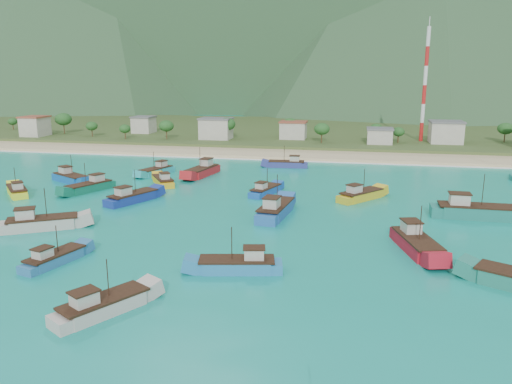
% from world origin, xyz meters
% --- Properties ---
extents(ground, '(600.00, 600.00, 0.00)m').
position_xyz_m(ground, '(0.00, 0.00, 0.00)').
color(ground, '#0C8C78').
rests_on(ground, ground).
extents(beach, '(400.00, 18.00, 1.20)m').
position_xyz_m(beach, '(0.00, 79.00, 0.00)').
color(beach, beige).
rests_on(beach, ground).
extents(land, '(400.00, 110.00, 2.40)m').
position_xyz_m(land, '(0.00, 140.00, 0.00)').
color(land, '#385123').
rests_on(land, ground).
extents(surf_line, '(400.00, 2.50, 0.08)m').
position_xyz_m(surf_line, '(0.00, 69.50, 0.00)').
color(surf_line, white).
rests_on(surf_line, ground).
extents(village, '(218.37, 25.69, 7.60)m').
position_xyz_m(village, '(14.18, 101.75, 4.74)').
color(village, beige).
rests_on(village, ground).
extents(vegetation, '(277.53, 24.90, 8.37)m').
position_xyz_m(vegetation, '(2.52, 103.28, 4.96)').
color(vegetation, '#235623').
rests_on(vegetation, ground).
extents(radio_tower, '(1.20, 1.20, 36.56)m').
position_xyz_m(radio_tower, '(41.13, 108.00, 19.88)').
color(radio_tower, red).
rests_on(radio_tower, ground).
extents(boat_1, '(8.78, 9.02, 5.74)m').
position_xyz_m(boat_1, '(-44.94, 18.57, 0.65)').
color(boat_1, yellow).
rests_on(boat_1, ground).
extents(boat_2, '(5.00, 12.73, 7.33)m').
position_xyz_m(boat_2, '(7.65, 13.96, 0.94)').
color(boat_2, '#245AA5').
rests_on(boat_2, ground).
extents(boat_7, '(13.44, 4.14, 7.91)m').
position_xyz_m(boat_7, '(40.06, 19.33, 1.05)').
color(boat_7, '#1B7367').
rests_on(boat_7, ground).
extents(boat_9, '(11.60, 8.77, 6.78)m').
position_xyz_m(boat_9, '(-26.40, -0.61, 0.84)').
color(boat_9, '#B0ABA1').
rests_on(boat_9, ground).
extents(boat_10, '(5.46, 9.71, 5.50)m').
position_xyz_m(boat_10, '(3.11, 29.04, 0.61)').
color(boat_10, '#174FAD').
rests_on(boat_10, ground).
extents(boat_11, '(7.37, 11.26, 6.43)m').
position_xyz_m(boat_11, '(-20.06, 17.82, 0.78)').
color(boat_11, navy).
rests_on(boat_11, ground).
extents(boat_14, '(7.02, 11.12, 6.34)m').
position_xyz_m(boat_14, '(-32.59, 24.52, 0.76)').
color(boat_14, '#0E644A').
rests_on(boat_14, ground).
extents(boat_16, '(10.62, 5.05, 6.04)m').
position_xyz_m(boat_16, '(7.32, -11.03, 0.70)').
color(boat_16, teal).
rests_on(boat_16, ground).
extents(boat_19, '(4.83, 9.24, 5.24)m').
position_xyz_m(boat_19, '(-15.94, -13.24, 0.56)').
color(boat_19, '#296AA0').
rests_on(boat_19, ground).
extents(boat_20, '(6.47, 12.24, 6.93)m').
position_xyz_m(boat_20, '(29.03, 0.98, 0.87)').
color(boat_20, '#B21727').
rests_on(boat_20, ground).
extents(boat_22, '(5.70, 12.70, 7.24)m').
position_xyz_m(boat_22, '(-14.97, 44.60, 0.92)').
color(boat_22, red).
rests_on(boat_22, ground).
extents(boat_23, '(7.69, 10.16, 5.94)m').
position_xyz_m(boat_23, '(-3.34, -24.32, 0.69)').
color(boat_23, '#BAB1A8').
rests_on(boat_23, ground).
extents(boat_24, '(11.27, 8.42, 6.57)m').
position_xyz_m(boat_24, '(-41.13, 31.45, 0.80)').
color(boat_24, '#0E58AE').
rests_on(boat_24, ground).
extents(boat_26, '(6.12, 10.55, 5.98)m').
position_xyz_m(boat_26, '(-26.09, 43.72, 0.69)').
color(boat_26, '#26A8B4').
rests_on(boat_26, ground).
extents(boat_27, '(10.35, 3.75, 6.00)m').
position_xyz_m(boat_27, '(3.11, 59.42, 0.70)').
color(boat_27, navy).
rests_on(boat_27, ground).
extents(boat_31, '(9.07, 10.32, 6.30)m').
position_xyz_m(boat_31, '(21.67, 28.26, 0.75)').
color(boat_31, gold).
rests_on(boat_31, ground).
extents(boat_32, '(7.85, 9.62, 5.73)m').
position_xyz_m(boat_32, '(-20.28, 33.47, 0.65)').
color(boat_32, gold).
rests_on(boat_32, ground).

